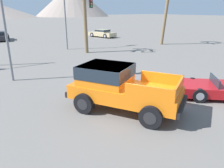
{
  "coord_description": "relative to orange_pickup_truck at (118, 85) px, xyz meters",
  "views": [
    {
      "loc": [
        -5.92,
        -6.98,
        4.15
      ],
      "look_at": [
        -0.49,
        0.85,
        0.9
      ],
      "focal_mm": 35.0,
      "sensor_mm": 36.0,
      "label": 1
    }
  ],
  "objects": [
    {
      "name": "parked_car_tan",
      "position": [
        13.64,
        22.84,
        -0.47
      ],
      "size": [
        2.86,
        4.88,
        1.2
      ],
      "rotation": [
        0.0,
        0.0,
        0.26
      ],
      "color": "tan",
      "rests_on": "ground_plane"
    },
    {
      "name": "ground_plane",
      "position": [
        0.67,
        -0.16,
        -1.09
      ],
      "size": [
        320.0,
        320.0,
        0.0
      ],
      "primitive_type": "plane",
      "color": "slate"
    },
    {
      "name": "parked_car_dark",
      "position": [
        -0.2,
        27.77,
        -0.47
      ],
      "size": [
        2.62,
        4.8,
        1.23
      ],
      "rotation": [
        0.0,
        0.0,
        2.94
      ],
      "color": "#232328",
      "rests_on": "ground_plane"
    },
    {
      "name": "orange_pickup_truck",
      "position": [
        0.0,
        0.0,
        0.0
      ],
      "size": [
        4.14,
        5.21,
        1.92
      ],
      "rotation": [
        0.0,
        0.0,
        0.52
      ],
      "color": "orange",
      "rests_on": "ground_plane"
    },
    {
      "name": "distant_mountain_range",
      "position": [
        18.4,
        133.11,
        6.64
      ],
      "size": [
        120.03,
        61.76,
        20.06
      ],
      "color": "gray",
      "rests_on": "ground_plane"
    },
    {
      "name": "red_convertible_car",
      "position": [
        5.09,
        -1.96,
        -0.67
      ],
      "size": [
        4.33,
        4.19,
        1.04
      ],
      "rotation": [
        0.0,
        0.0,
        0.82
      ],
      "color": "#B21419",
      "rests_on": "ground_plane"
    },
    {
      "name": "traffic_light_main",
      "position": [
        5.82,
        15.49,
        2.78
      ],
      "size": [
        3.66,
        0.38,
        5.54
      ],
      "color": "slate",
      "rests_on": "ground_plane"
    }
  ]
}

